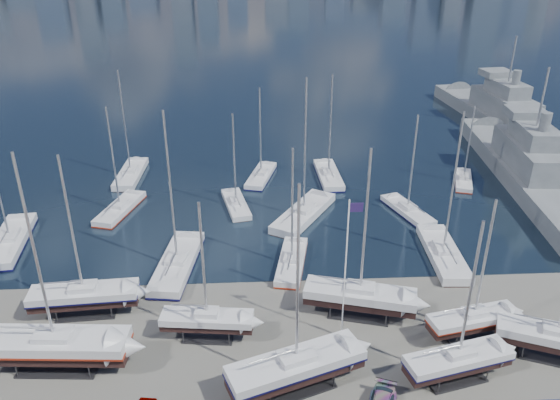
{
  "coord_description": "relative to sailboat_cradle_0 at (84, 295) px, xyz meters",
  "views": [
    {
      "loc": [
        -3.39,
        -46.78,
        31.75
      ],
      "look_at": [
        -0.44,
        8.0,
        5.43
      ],
      "focal_mm": 35.0,
      "sensor_mm": 36.0,
      "label": 1
    }
  ],
  "objects": [
    {
      "name": "sailboat_moored_1",
      "position": [
        -1.33,
        21.26,
        -1.76
      ],
      "size": [
        5.25,
        10.09,
        14.52
      ],
      "rotation": [
        0.0,
        0.0,
        1.3
      ],
      "color": "black",
      "rests_on": "water"
    },
    {
      "name": "sailboat_cradle_1",
      "position": [
        -0.35,
        -7.04,
        0.15
      ],
      "size": [
        11.97,
        4.11,
        18.79
      ],
      "rotation": [
        0.0,
        0.0,
        -0.07
      ],
      "color": "#2D2D33",
      "rests_on": "ground"
    },
    {
      "name": "ground",
      "position": [
        19.23,
        -5.67,
        -2.07
      ],
      "size": [
        1400.0,
        1400.0,
        0.0
      ],
      "primitive_type": "plane",
      "color": "#605E59",
      "rests_on": "ground"
    },
    {
      "name": "sailboat_cradle_2",
      "position": [
        11.57,
        -4.05,
        -0.13
      ],
      "size": [
        8.19,
        3.13,
        13.27
      ],
      "rotation": [
        0.0,
        0.0,
        -0.11
      ],
      "color": "#2D2D33",
      "rests_on": "ground"
    },
    {
      "name": "sailboat_cradle_3",
      "position": [
        18.81,
        -10.4,
        0.08
      ],
      "size": [
        11.28,
        6.72,
        17.5
      ],
      "rotation": [
        0.0,
        0.0,
        0.36
      ],
      "color": "#2D2D33",
      "rests_on": "ground"
    },
    {
      "name": "naval_ship_east",
      "position": [
        55.13,
        27.8,
        -0.4
      ],
      "size": [
        11.55,
        46.02,
        18.1
      ],
      "rotation": [
        0.0,
        0.0,
        1.48
      ],
      "color": "slate",
      "rests_on": "water"
    },
    {
      "name": "sailboat_moored_10",
      "position": [
        35.46,
        18.8,
        -1.76
      ],
      "size": [
        5.34,
        9.45,
        13.63
      ],
      "rotation": [
        0.0,
        0.0,
        1.9
      ],
      "color": "black",
      "rests_on": "water"
    },
    {
      "name": "sailboat_moored_8",
      "position": [
        26.89,
        30.64,
        -1.76
      ],
      "size": [
        3.33,
        10.75,
        15.94
      ],
      "rotation": [
        0.0,
        0.0,
        1.6
      ],
      "color": "black",
      "rests_on": "water"
    },
    {
      "name": "sailboat_moored_3",
      "position": [
        7.58,
        7.51,
        -1.75
      ],
      "size": [
        4.95,
        12.48,
        18.15
      ],
      "rotation": [
        0.0,
        0.0,
        1.44
      ],
      "color": "black",
      "rests_on": "water"
    },
    {
      "name": "naval_ship_west",
      "position": [
        62.32,
        53.23,
        -0.4
      ],
      "size": [
        11.29,
        45.97,
        18.1
      ],
      "rotation": [
        0.0,
        0.0,
        1.66
      ],
      "color": "slate",
      "rests_on": "water"
    },
    {
      "name": "sailboat_moored_9",
      "position": [
        36.51,
        7.99,
        -1.74
      ],
      "size": [
        3.78,
        11.67,
        17.41
      ],
      "rotation": [
        0.0,
        0.0,
        1.52
      ],
      "color": "black",
      "rests_on": "water"
    },
    {
      "name": "sailboat_cradle_0",
      "position": [
        0.0,
        0.0,
        0.0
      ],
      "size": [
        10.01,
        3.46,
        15.9
      ],
      "rotation": [
        0.0,
        0.0,
        0.07
      ],
      "color": "#2D2D33",
      "rests_on": "ground"
    },
    {
      "name": "sailboat_cradle_7",
      "position": [
        40.48,
        -8.14,
        -0.03
      ],
      "size": [
        9.52,
        6.08,
        15.17
      ],
      "rotation": [
        0.0,
        0.0,
        -0.41
      ],
      "color": "#2D2D33",
      "rests_on": "ground"
    },
    {
      "name": "sailboat_moored_0",
      "position": [
        -12.09,
        13.32,
        -1.75
      ],
      "size": [
        4.76,
        12.34,
        17.97
      ],
      "rotation": [
        0.0,
        0.0,
        1.69
      ],
      "color": "black",
      "rests_on": "water"
    },
    {
      "name": "sailboat_cradle_6",
      "position": [
        34.69,
        -5.25,
        -0.12
      ],
      "size": [
        8.52,
        3.99,
        13.48
      ],
      "rotation": [
        0.0,
        0.0,
        0.21
      ],
      "color": "#2D2D33",
      "rests_on": "ground"
    },
    {
      "name": "sailboat_cradle_4",
      "position": [
        25.4,
        -1.55,
        0.04
      ],
      "size": [
        10.56,
        5.52,
        16.55
      ],
      "rotation": [
        0.0,
        0.0,
        -0.28
      ],
      "color": "#2D2D33",
      "rests_on": "ground"
    },
    {
      "name": "sailboat_moored_5",
      "position": [
        17.01,
        31.03,
        -1.76
      ],
      "size": [
        5.03,
        9.79,
        14.09
      ],
      "rotation": [
        0.0,
        0.0,
        1.3
      ],
      "color": "black",
      "rests_on": "water"
    },
    {
      "name": "sailboat_moored_4",
      "position": [
        13.53,
        21.75,
        -1.74
      ],
      "size": [
        4.2,
        9.09,
        13.25
      ],
      "rotation": [
        0.0,
        0.0,
        1.78
      ],
      "color": "black",
      "rests_on": "water"
    },
    {
      "name": "sailboat_cradle_5",
      "position": [
        31.57,
        -10.18,
        -0.08
      ],
      "size": [
        9.09,
        4.49,
        14.29
      ],
      "rotation": [
        0.0,
        0.0,
        0.24
      ],
      "color": "#2D2D33",
      "rests_on": "ground"
    },
    {
      "name": "sailboat_moored_6",
      "position": [
        19.77,
        7.33,
        -1.76
      ],
      "size": [
        4.32,
        9.71,
        14.03
      ],
      "rotation": [
        0.0,
        0.0,
        1.38
      ],
      "color": "black",
      "rests_on": "water"
    },
    {
      "name": "sailboat_moored_2",
      "position": [
        -2.12,
        32.64,
        -1.74
      ],
      "size": [
        3.39,
        10.99,
        16.46
      ],
      "rotation": [
        0.0,
        0.0,
        1.54
      ],
      "color": "black",
      "rests_on": "water"
    },
    {
      "name": "sailboat_moored_7",
      "position": [
        22.11,
        18.45,
        -1.74
      ],
      "size": [
        9.28,
        12.28,
        18.52
      ],
      "rotation": [
        0.0,
        0.0,
        1.03
      ],
      "color": "black",
      "rests_on": "water"
    },
    {
      "name": "flagpole",
      "position": [
        23.4,
        -4.59,
        5.77
      ],
      "size": [
        1.18,
        0.12,
        13.43
      ],
      "color": "white",
      "rests_on": "ground"
    },
    {
      "name": "sailboat_moored_11",
      "position": [
        46.06,
        27.95,
        -1.76
      ],
      "size": [
        4.61,
        8.25,
        11.89
      ],
      "rotation": [
        0.0,
        0.0,
        1.25
      ],
      "color": "black",
      "rests_on": "water"
    }
  ]
}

